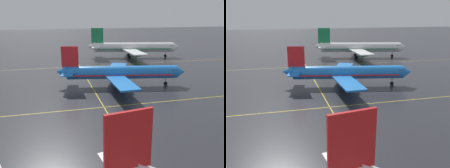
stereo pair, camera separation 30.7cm
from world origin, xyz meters
TOP-DOWN VIEW (x-y plane):
  - airliner_second_row at (7.77, 54.34)m, footprint 35.07×29.82m
  - airliner_third_row at (25.61, 96.11)m, footprint 41.13×34.94m
  - taxiway_markings at (0.00, 39.98)m, footprint 134.05×138.54m

SIDE VIEW (x-z plane):
  - taxiway_markings at x=0.00m, z-range 0.00..0.01m
  - airliner_second_row at x=7.77m, z-range -1.74..9.21m
  - airliner_third_row at x=25.61m, z-range -2.04..10.83m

